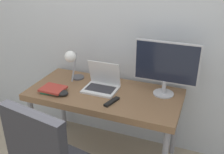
{
  "coord_description": "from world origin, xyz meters",
  "views": [
    {
      "loc": [
        0.84,
        -1.63,
        1.86
      ],
      "look_at": [
        0.09,
        0.3,
        0.9
      ],
      "focal_mm": 42.0,
      "sensor_mm": 36.0,
      "label": 1
    }
  ],
  "objects_px": {
    "laptop": "(102,84)",
    "monitor": "(166,65)",
    "desk_lamp": "(72,61)",
    "game_controller": "(60,93)",
    "book_stack": "(53,89)"
  },
  "relations": [
    {
      "from": "monitor",
      "to": "game_controller",
      "type": "height_order",
      "value": "monitor"
    },
    {
      "from": "desk_lamp",
      "to": "laptop",
      "type": "bearing_deg",
      "value": -5.46
    },
    {
      "from": "desk_lamp",
      "to": "book_stack",
      "type": "distance_m",
      "value": 0.33
    },
    {
      "from": "laptop",
      "to": "desk_lamp",
      "type": "xyz_separation_m",
      "value": [
        -0.32,
        0.03,
        0.17
      ]
    },
    {
      "from": "game_controller",
      "to": "monitor",
      "type": "bearing_deg",
      "value": 22.12
    },
    {
      "from": "laptop",
      "to": "monitor",
      "type": "xyz_separation_m",
      "value": [
        0.56,
        0.11,
        0.23
      ]
    },
    {
      "from": "desk_lamp",
      "to": "game_controller",
      "type": "bearing_deg",
      "value": -85.82
    },
    {
      "from": "monitor",
      "to": "desk_lamp",
      "type": "bearing_deg",
      "value": -174.82
    },
    {
      "from": "laptop",
      "to": "monitor",
      "type": "relative_size",
      "value": 0.55
    },
    {
      "from": "laptop",
      "to": "monitor",
      "type": "height_order",
      "value": "monitor"
    },
    {
      "from": "game_controller",
      "to": "book_stack",
      "type": "bearing_deg",
      "value": 163.29
    },
    {
      "from": "desk_lamp",
      "to": "game_controller",
      "type": "xyz_separation_m",
      "value": [
        0.02,
        -0.27,
        -0.21
      ]
    },
    {
      "from": "monitor",
      "to": "book_stack",
      "type": "distance_m",
      "value": 1.04
    },
    {
      "from": "book_stack",
      "to": "game_controller",
      "type": "xyz_separation_m",
      "value": [
        0.09,
        -0.03,
        -0.0
      ]
    },
    {
      "from": "book_stack",
      "to": "game_controller",
      "type": "distance_m",
      "value": 0.09
    }
  ]
}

